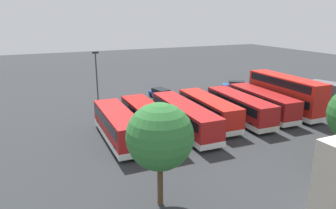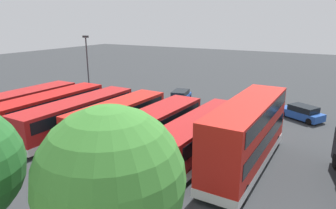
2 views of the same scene
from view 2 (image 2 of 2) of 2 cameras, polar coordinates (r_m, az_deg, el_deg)
The scene contains 12 objects.
ground_plane at distance 33.22m, azimuth 0.82°, elevation -0.88°, with size 140.00×140.00×0.00m, color #2D3033.
bus_double_decker_near_end at distance 20.17m, azimuth 14.77°, elevation -5.24°, with size 2.84×11.04×4.55m.
bus_single_deck_second at distance 21.64m, azimuth 6.19°, elevation -5.68°, with size 3.11×10.76×2.95m.
bus_single_deck_third at distance 22.82m, azimuth -2.61°, elevation -4.45°, with size 3.06×10.70×2.95m.
bus_single_deck_fourth at distance 25.36m, azimuth -9.40°, elevation -2.57°, with size 2.96×10.32×2.95m.
bus_single_deck_fifth at distance 26.97m, azimuth -16.64°, elevation -1.91°, with size 2.86×11.86×2.95m.
bus_single_deck_sixth at distance 29.90m, azimuth -21.26°, elevation -0.63°, with size 2.68×11.25×2.95m.
bus_single_deck_seventh at distance 32.37m, azimuth -25.08°, elevation 0.14°, with size 2.75×10.19×2.95m.
car_hatchback_silver at distance 35.73m, azimuth 2.29°, elevation 1.47°, with size 2.63×4.64×1.43m.
car_small_green at distance 32.43m, azimuth 24.01°, elevation -1.40°, with size 4.50×3.63×1.43m.
lamp_post_tall at distance 37.27m, azimuth -15.03°, elevation 7.58°, with size 0.70×0.30×7.76m.
tree_midright at distance 10.33m, azimuth -10.82°, elevation -13.83°, with size 4.98×4.98×6.94m.
Camera 2 is at (-15.16, 28.00, 9.48)m, focal length 32.14 mm.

